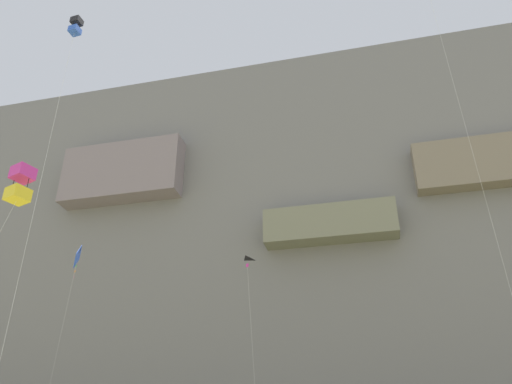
{
  "coord_description": "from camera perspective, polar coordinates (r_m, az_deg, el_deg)",
  "views": [
    {
      "loc": [
        4.59,
        -9.43,
        3.37
      ],
      "look_at": [
        -2.38,
        19.93,
        19.49
      ],
      "focal_mm": 36.36,
      "sensor_mm": 36.0,
      "label": 1
    }
  ],
  "objects": [
    {
      "name": "kite_box_low_center",
      "position": [
        33.83,
        -19.28,
        16.56
      ],
      "size": [
        1.57,
        1.91,
        27.12
      ],
      "color": "black",
      "rests_on": "ground"
    },
    {
      "name": "cliff_face",
      "position": [
        79.39,
        9.38,
        -8.52
      ],
      "size": [
        180.0,
        32.71,
        58.93
      ],
      "color": "slate",
      "rests_on": "ground"
    },
    {
      "name": "kite_delta_mid_right",
      "position": [
        38.8,
        18.77,
        19.25
      ],
      "size": [
        1.51,
        1.76,
        32.66
      ],
      "color": "red",
      "rests_on": "ground"
    },
    {
      "name": "kite_box_near_cliff",
      "position": [
        29.56,
        -24.51,
        0.76
      ],
      "size": [
        1.26,
        4.85,
        17.39
      ],
      "color": "#CC3399",
      "rests_on": "ground"
    },
    {
      "name": "kite_delta_mid_left",
      "position": [
        44.02,
        -1.21,
        -9.26
      ],
      "size": [
        2.63,
        2.72,
        18.73
      ],
      "color": "black",
      "rests_on": "ground"
    },
    {
      "name": "kite_diamond_mid_center",
      "position": [
        54.74,
        -19.09,
        -7.02
      ],
      "size": [
        1.23,
        3.08,
        23.33
      ],
      "color": "blue",
      "rests_on": "ground"
    }
  ]
}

